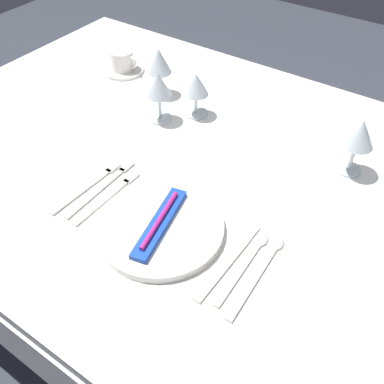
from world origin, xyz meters
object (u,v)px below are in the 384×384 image
(toothbrush_package, at_px, (160,222))
(fork_inner, at_px, (104,186))
(fork_outer, at_px, (110,195))
(wine_glass_far, at_px, (159,87))
(dinner_knife, at_px, (227,263))
(wine_glass_right, at_px, (359,135))
(spoon_dessert, at_px, (263,266))
(spoon_soup, at_px, (248,259))
(coffee_cup_left, at_px, (123,60))
(fork_salad, at_px, (90,185))
(wine_glass_centre, at_px, (159,63))
(dinner_plate, at_px, (160,228))
(wine_glass_left, at_px, (196,87))

(toothbrush_package, distance_m, fork_inner, 0.20)
(fork_outer, relative_size, wine_glass_far, 1.46)
(fork_outer, xyz_separation_m, dinner_knife, (0.32, -0.01, -0.00))
(wine_glass_right, relative_size, wine_glass_far, 1.04)
(fork_outer, relative_size, spoon_dessert, 0.90)
(spoon_soup, distance_m, coffee_cup_left, 0.84)
(spoon_soup, height_order, wine_glass_far, wine_glass_far)
(fork_inner, height_order, coffee_cup_left, coffee_cup_left)
(dinner_knife, bearing_deg, wine_glass_far, 141.90)
(coffee_cup_left, bearing_deg, fork_salad, -57.50)
(fork_outer, distance_m, dinner_knife, 0.32)
(wine_glass_centre, relative_size, wine_glass_far, 1.02)
(spoon_soup, height_order, coffee_cup_left, coffee_cup_left)
(fork_outer, xyz_separation_m, fork_salad, (-0.06, -0.00, 0.00))
(toothbrush_package, bearing_deg, spoon_soup, 11.51)
(wine_glass_centre, xyz_separation_m, wine_glass_right, (0.60, -0.02, 0.01))
(toothbrush_package, relative_size, wine_glass_centre, 1.47)
(wine_glass_far, bearing_deg, dinner_plate, -52.59)
(wine_glass_right, bearing_deg, fork_outer, -136.55)
(fork_inner, bearing_deg, spoon_dessert, 0.74)
(wine_glass_centre, bearing_deg, wine_glass_left, -11.83)
(toothbrush_package, relative_size, fork_outer, 1.02)
(dinner_knife, bearing_deg, spoon_soup, 48.91)
(fork_inner, height_order, spoon_dessert, spoon_dessert)
(toothbrush_package, bearing_deg, fork_inner, 170.11)
(wine_glass_left, bearing_deg, spoon_dessert, -42.06)
(spoon_soup, bearing_deg, fork_inner, -179.21)
(dinner_knife, bearing_deg, toothbrush_package, -178.12)
(dinner_plate, bearing_deg, fork_inner, 170.11)
(spoon_soup, distance_m, wine_glass_right, 0.40)
(toothbrush_package, bearing_deg, fork_salad, 175.29)
(coffee_cup_left, bearing_deg, spoon_soup, -31.90)
(spoon_dessert, xyz_separation_m, coffee_cup_left, (-0.75, 0.44, 0.04))
(toothbrush_package, distance_m, spoon_dessert, 0.23)
(toothbrush_package, relative_size, wine_glass_right, 1.44)
(fork_salad, relative_size, spoon_soup, 1.04)
(dinner_plate, distance_m, spoon_dessert, 0.23)
(fork_inner, bearing_deg, wine_glass_centre, 109.32)
(fork_salad, distance_m, wine_glass_left, 0.40)
(toothbrush_package, xyz_separation_m, wine_glass_right, (0.26, 0.42, 0.08))
(wine_glass_centre, bearing_deg, wine_glass_far, -52.86)
(spoon_dessert, bearing_deg, wine_glass_far, 148.53)
(spoon_soup, relative_size, wine_glass_centre, 1.44)
(spoon_dessert, distance_m, wine_glass_left, 0.56)
(spoon_dessert, bearing_deg, coffee_cup_left, 149.24)
(spoon_soup, bearing_deg, wine_glass_right, 79.74)
(dinner_knife, bearing_deg, dinner_plate, -178.12)
(fork_salad, height_order, wine_glass_far, wine_glass_far)
(dinner_plate, relative_size, fork_outer, 1.32)
(fork_inner, height_order, wine_glass_right, wine_glass_right)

